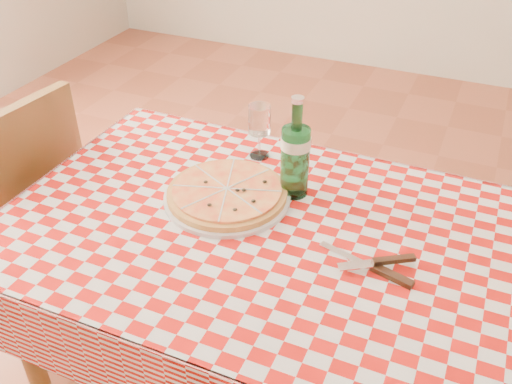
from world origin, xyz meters
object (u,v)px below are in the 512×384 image
Objects in this scene: pizza_plate at (227,192)px; water_bottle at (296,147)px; chair_far at (20,206)px; wine_glass at (259,132)px; dining_table at (254,254)px.

pizza_plate is 0.22m from water_bottle.
wine_glass is at bearing -154.24° from chair_far.
water_bottle is at bearing -40.87° from wine_glass.
water_bottle is at bearing 33.34° from pizza_plate.
dining_table is 4.14× the size of water_bottle.
chair_far is at bearing -177.77° from pizza_plate.
wine_glass reaches higher than pizza_plate.
chair_far is 3.19× the size of water_bottle.
water_bottle is at bearing 76.63° from dining_table.
chair_far is 0.81m from pizza_plate.
chair_far is at bearing -171.87° from water_bottle.
wine_glass is at bearing 110.84° from dining_table.
chair_far is 1.01m from water_bottle.
water_bottle reaches higher than wine_glass.
water_bottle is (0.93, 0.13, 0.37)m from chair_far.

